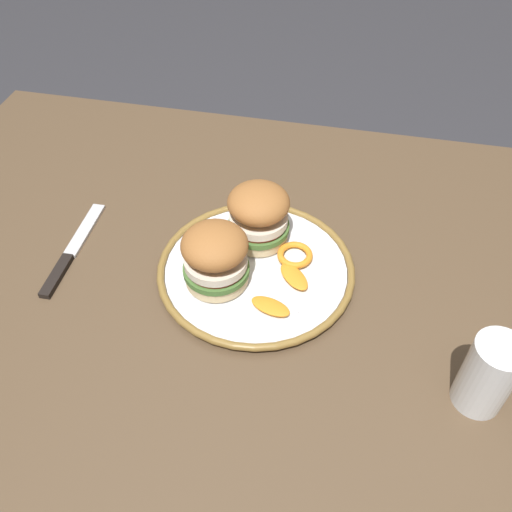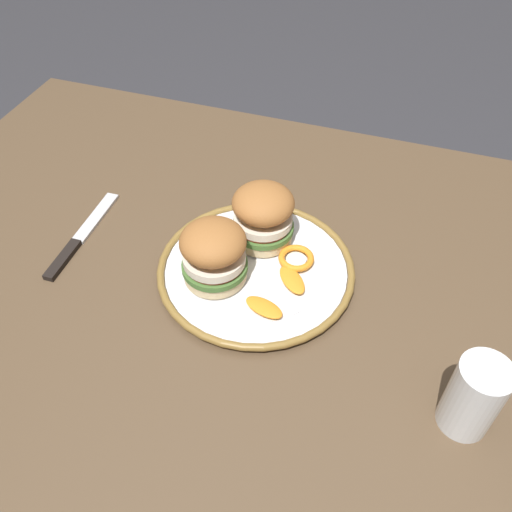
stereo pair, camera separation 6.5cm
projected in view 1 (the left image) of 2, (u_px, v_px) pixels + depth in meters
The scene contains 10 objects.
ground_plane at pixel (243, 470), 1.37m from camera, with size 8.00×8.00×0.00m, color #333338.
dining_table at pixel (236, 320), 0.92m from camera, with size 1.30×0.97×0.71m.
dinner_plate at pixel (256, 269), 0.87m from camera, with size 0.32×0.32×0.02m.
sandwich_half_left at pixel (215, 256), 0.81m from camera, with size 0.13×0.13×0.10m.
sandwich_half_right at pixel (259, 214), 0.87m from camera, with size 0.14×0.14×0.10m.
orange_peel_curled at pixel (295, 255), 0.87m from camera, with size 0.08×0.08×0.01m.
orange_peel_strip_long at pixel (271, 306), 0.80m from camera, with size 0.07×0.05×0.01m.
orange_peel_strip_short at pixel (294, 277), 0.84m from camera, with size 0.06×0.07×0.01m.
drinking_glass at pixel (487, 378), 0.68m from camera, with size 0.07×0.07×0.12m.
table_knife at pixel (70, 255), 0.90m from camera, with size 0.02×0.22×0.01m.
Camera 1 is at (0.15, -0.54, 1.36)m, focal length 38.19 mm.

